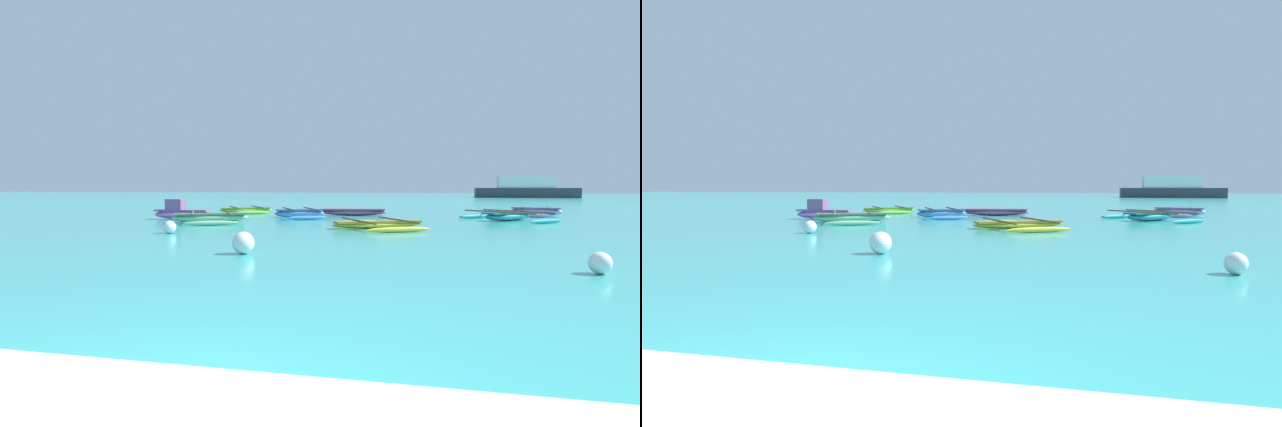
{
  "view_description": "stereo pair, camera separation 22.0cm",
  "coord_description": "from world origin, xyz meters",
  "views": [
    {
      "loc": [
        2.04,
        -2.77,
        1.63
      ],
      "look_at": [
        -3.62,
        21.76,
        0.25
      ],
      "focal_mm": 28.0,
      "sensor_mm": 36.0,
      "label": 1
    },
    {
      "loc": [
        2.25,
        -2.72,
        1.63
      ],
      "look_at": [
        -3.62,
        21.76,
        0.25
      ],
      "focal_mm": 28.0,
      "sensor_mm": 36.0,
      "label": 2
    }
  ],
  "objects": [
    {
      "name": "moored_boat_0",
      "position": [
        7.45,
        26.5,
        0.25
      ],
      "size": [
        2.76,
        3.42,
        0.53
      ],
      "rotation": [
        0.0,
        0.0,
        -0.2
      ],
      "color": "#AB97DE",
      "rests_on": "ground_plane"
    },
    {
      "name": "moored_boat_6",
      "position": [
        -9.32,
        26.16,
        0.17
      ],
      "size": [
        3.69,
        4.26,
        0.37
      ],
      "rotation": [
        0.0,
        0.0,
        0.56
      ],
      "color": "#90D43D",
      "rests_on": "ground_plane"
    },
    {
      "name": "moored_boat_5",
      "position": [
        -2.38,
        24.72,
        0.21
      ],
      "size": [
        3.83,
        1.34,
        0.36
      ],
      "rotation": [
        0.0,
        0.0,
        0.13
      ],
      "color": "#A8538A",
      "rests_on": "ground_plane"
    },
    {
      "name": "moored_boat_2",
      "position": [
        -4.78,
        22.11,
        0.23
      ],
      "size": [
        3.4,
        4.18,
        0.5
      ],
      "rotation": [
        0.0,
        0.0,
        0.46
      ],
      "color": "#4D89D9",
      "rests_on": "ground_plane"
    },
    {
      "name": "mooring_buoy_0",
      "position": [
        -6.88,
        12.78,
        0.22
      ],
      "size": [
        0.44,
        0.44,
        0.44
      ],
      "color": "white",
      "rests_on": "ground_plane"
    },
    {
      "name": "moored_boat_3",
      "position": [
        -0.11,
        16.58,
        0.16
      ],
      "size": [
        4.09,
        4.66,
        0.34
      ],
      "rotation": [
        0.0,
        0.0,
        0.5
      ],
      "color": "gold",
      "rests_on": "ground_plane"
    },
    {
      "name": "moored_boat_4",
      "position": [
        -7.78,
        17.88,
        0.23
      ],
      "size": [
        3.64,
        4.26,
        0.48
      ],
      "rotation": [
        0.0,
        0.0,
        0.46
      ],
      "color": "#7DC595",
      "rests_on": "ground_plane"
    },
    {
      "name": "mooring_buoy_2",
      "position": [
        5.04,
        7.34,
        0.21
      ],
      "size": [
        0.41,
        0.41,
        0.41
      ],
      "color": "white",
      "rests_on": "ground_plane"
    },
    {
      "name": "moored_boat_1",
      "position": [
        5.41,
        22.21,
        0.22
      ],
      "size": [
        4.54,
        4.64,
        0.46
      ],
      "rotation": [
        0.0,
        0.0,
        0.75
      ],
      "color": "teal",
      "rests_on": "ground_plane"
    },
    {
      "name": "moored_boat_7",
      "position": [
        -10.11,
        19.54,
        0.35
      ],
      "size": [
        3.0,
        0.76,
        1.0
      ],
      "rotation": [
        0.0,
        0.0,
        0.02
      ],
      "color": "#D67ADC",
      "rests_on": "ground_plane"
    },
    {
      "name": "distant_ferry",
      "position": [
        14.7,
        73.18,
        1.24
      ],
      "size": [
        13.88,
        3.05,
        3.05
      ],
      "color": "#2D333D",
      "rests_on": "ground_plane"
    },
    {
      "name": "mooring_buoy_1",
      "position": [
        -2.44,
        8.44,
        0.27
      ],
      "size": [
        0.54,
        0.54,
        0.54
      ],
      "color": "white",
      "rests_on": "ground_plane"
    }
  ]
}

